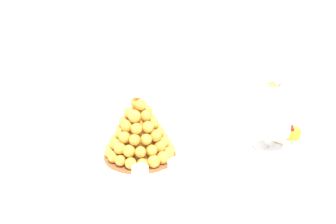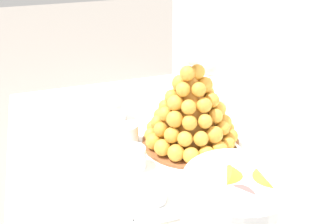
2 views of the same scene
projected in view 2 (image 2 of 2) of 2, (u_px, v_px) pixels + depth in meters
The scene contains 8 objects.
buffet_table at pixel (182, 211), 0.99m from camera, with size 1.27×0.80×0.77m.
serving_tray at pixel (168, 147), 1.04m from camera, with size 0.53×0.33×0.02m.
croquembouche at pixel (191, 110), 1.02m from camera, with size 0.26×0.26×0.26m.
dessert_cup_left at pixel (115, 111), 1.17m from camera, with size 0.06×0.06×0.06m.
dessert_cup_mid_left at pixel (128, 134), 1.05m from camera, with size 0.05×0.05×0.05m.
dessert_cup_centre at pixel (133, 158), 0.95m from camera, with size 0.06×0.06×0.05m.
dessert_cup_mid_right at pixel (155, 190), 0.84m from camera, with size 0.05×0.05×0.06m.
wine_glass at pixel (211, 67), 1.23m from camera, with size 0.07×0.07×0.17m.
Camera 2 is at (0.71, -0.28, 1.33)m, focal length 42.33 mm.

